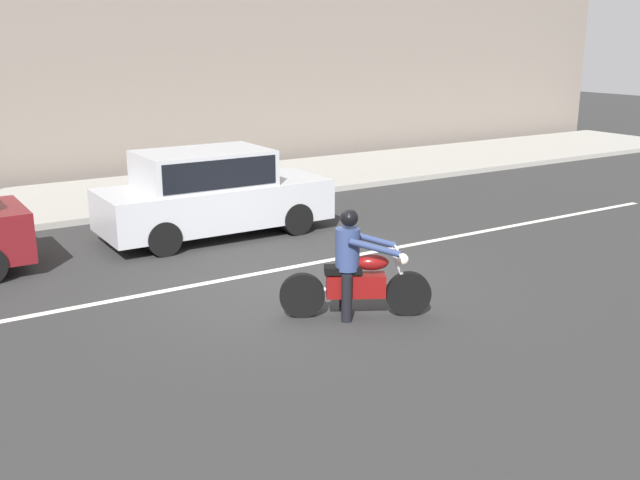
{
  "coord_description": "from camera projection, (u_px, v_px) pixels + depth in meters",
  "views": [
    {
      "loc": [
        -5.47,
        -9.48,
        3.81
      ],
      "look_at": [
        0.15,
        -0.6,
        0.89
      ],
      "focal_mm": 41.03,
      "sensor_mm": 36.0,
      "label": 1
    }
  ],
  "objects": [
    {
      "name": "sidewalk_slab",
      "position": [
        130.0,
        194.0,
        18.06
      ],
      "size": [
        40.0,
        4.4,
        0.14
      ],
      "primitive_type": "cube",
      "color": "#99968E",
      "rests_on": "ground_plane"
    },
    {
      "name": "ground_plane",
      "position": [
        292.0,
        287.0,
        11.56
      ],
      "size": [
        80.0,
        80.0,
        0.0
      ],
      "primitive_type": "plane",
      "color": "#2C2C2C"
    },
    {
      "name": "lane_marking_stripe",
      "position": [
        315.0,
        263.0,
        12.8
      ],
      "size": [
        18.0,
        0.14,
        0.01
      ],
      "primitive_type": "cube",
      "color": "silver",
      "rests_on": "ground_plane"
    },
    {
      "name": "motorcycle_with_rider_denim_blue",
      "position": [
        355.0,
        273.0,
        10.2
      ],
      "size": [
        1.92,
        1.18,
        1.56
      ],
      "color": "black",
      "rests_on": "ground_plane"
    },
    {
      "name": "parked_sedan_silver",
      "position": [
        211.0,
        192.0,
        14.31
      ],
      "size": [
        4.49,
        1.82,
        1.72
      ],
      "color": "#B2B5BA",
      "rests_on": "ground_plane"
    }
  ]
}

